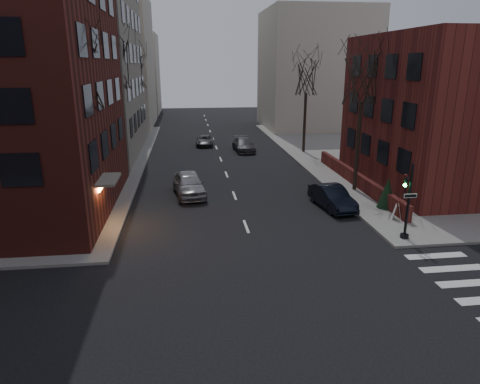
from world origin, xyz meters
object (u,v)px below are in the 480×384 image
Objects in this scene: tree_right_b at (307,78)px; car_lane_silver at (189,184)px; streetlamp_near at (119,129)px; tree_left_b at (114,64)px; car_lane_far at (205,141)px; sandwich_board at (397,211)px; traffic_signal at (407,206)px; evergreen_shrub at (387,193)px; tree_left_a at (79,73)px; parked_sedan at (332,197)px; car_lane_gray at (244,145)px; tree_left_c at (134,72)px; streetlamp_far at (143,104)px; tree_right_a at (363,78)px.

tree_right_b is 19.26m from car_lane_silver.
car_lane_silver is at bearing -34.71° from streetlamp_near.
tree_left_b is 16.06m from car_lane_far.
tree_left_b is 24.20m from sandwich_board.
car_lane_silver is at bearing 139.40° from traffic_signal.
car_lane_far is 2.05× the size of evergreen_shrub.
tree_left_a is 2.34× the size of parked_sedan.
car_lane_gray is (-5.19, 24.65, -1.22)m from traffic_signal.
evergreen_shrub is at bearing -21.02° from parked_sedan.
car_lane_far is (-9.13, 28.42, -1.35)m from traffic_signal.
tree_left_b is 6.18m from streetlamp_near.
car_lane_far is at bearing 56.31° from tree_left_b.
sandwich_board is (17.16, -10.18, -3.65)m from streetlamp_near.
tree_left_b reaches higher than car_lane_far.
tree_left_b is at bearing -149.98° from car_lane_gray.
car_lane_silver is at bearing -75.32° from tree_left_c.
parked_sedan is at bearing -62.75° from streetlamp_far.
streetlamp_near is 20.28m from sandwich_board.
evergreen_shrub is at bearing -75.38° from car_lane_gray.
tree_left_b is 16.10m from car_lane_gray.
tree_left_a is (-16.74, 5.01, 6.56)m from traffic_signal.
streetlamp_far is (0.00, 20.00, 0.00)m from streetlamp_near.
sandwich_board is (17.16, -30.18, -3.65)m from streetlamp_far.
traffic_signal is 35.76m from tree_left_c.
tree_right_b is at bearing -18.72° from car_lane_gray.
tree_right_b is at bearing 45.64° from tree_left_a.
tree_left_b is at bearing 134.27° from parked_sedan.
traffic_signal is 0.64× the size of streetlamp_near.
tree_right_b is at bearing 18.82° from tree_left_b.
tree_right_a is 1.55× the size of streetlamp_near.
sandwich_board is (0.16, -6.18, -7.44)m from tree_right_a.
car_lane_silver reaches higher than parked_sedan.
streetlamp_far is 1.57× the size of car_lane_far.
evergreen_shrub reaches higher than car_lane_gray.
car_lane_far is (7.61, 11.41, -8.36)m from tree_left_b.
car_lane_gray is at bearing 108.13° from evergreen_shrub.
streetlamp_far is at bearing 149.53° from tree_right_b.
tree_left_a is 1.06× the size of tree_left_c.
evergreen_shrub is at bearing -83.99° from tree_right_a.
streetlamp_near is 7.11× the size of sandwich_board.
tree_right_b is 1.46× the size of streetlamp_near.
streetlamp_near is at bearing 144.34° from parked_sedan.
traffic_signal is 29.88m from car_lane_far.
evergreen_shrub is (12.41, -4.72, 0.30)m from car_lane_silver.
tree_right_b is 1.93× the size of car_lane_gray.
sandwich_board is (17.76, -28.18, -7.44)m from tree_left_c.
tree_right_a is (17.60, 4.00, -0.44)m from tree_left_a.
streetlamp_near is (-17.00, -10.00, -3.35)m from tree_right_b.
tree_left_a is 25.19m from tree_right_b.
tree_left_b is (0.00, 12.00, 0.44)m from tree_left_a.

